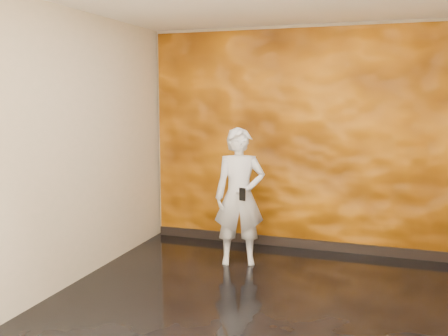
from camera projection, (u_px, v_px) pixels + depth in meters
room at (262, 156)px, 4.41m from camera, size 4.02×4.02×2.81m
feature_wall at (301, 140)px, 6.25m from camera, size 3.90×0.06×2.75m
baseboard at (299, 243)px, 6.40m from camera, size 3.90×0.04×0.12m
man at (240, 197)px, 5.71m from camera, size 0.67×0.54×1.58m
phone at (242, 194)px, 5.47m from camera, size 0.08×0.04×0.14m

